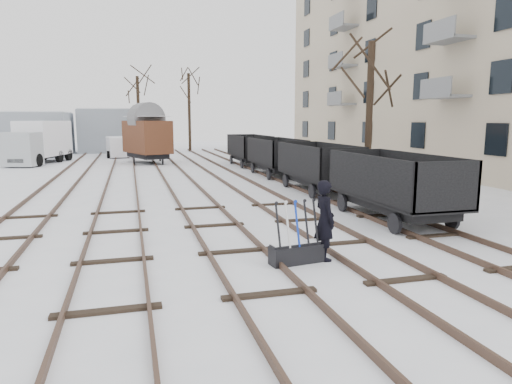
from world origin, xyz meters
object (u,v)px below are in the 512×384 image
(freight_wagon_a, at_px, (393,195))
(box_van_wagon, at_px, (147,136))
(ground_frame, at_px, (296,251))
(worker, at_px, (325,220))
(lorry, at_px, (39,142))
(panel_van, at_px, (118,147))

(freight_wagon_a, bearing_deg, box_van_wagon, 107.23)
(ground_frame, relative_size, box_van_wagon, 0.28)
(worker, height_order, lorry, lorry)
(worker, relative_size, panel_van, 0.45)
(ground_frame, xyz_separation_m, lorry, (-10.42, 28.56, 1.40))
(ground_frame, xyz_separation_m, worker, (0.75, 0.10, 0.69))
(panel_van, bearing_deg, lorry, -146.12)
(freight_wagon_a, bearing_deg, lorry, 121.36)
(ground_frame, xyz_separation_m, panel_van, (-4.73, 33.59, 0.66))
(ground_frame, distance_m, panel_van, 33.93)
(worker, xyz_separation_m, panel_van, (-5.48, 33.49, -0.04))
(panel_van, bearing_deg, box_van_wagon, -78.60)
(worker, height_order, box_van_wagon, box_van_wagon)
(ground_frame, bearing_deg, box_van_wagon, 86.60)
(worker, relative_size, lorry, 0.26)
(lorry, bearing_deg, panel_van, 57.98)
(box_van_wagon, distance_m, panel_van, 7.28)
(ground_frame, bearing_deg, lorry, 101.53)
(lorry, bearing_deg, ground_frame, -53.44)
(ground_frame, relative_size, freight_wagon_a, 0.27)
(box_van_wagon, bearing_deg, panel_van, 89.23)
(box_van_wagon, distance_m, lorry, 8.23)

